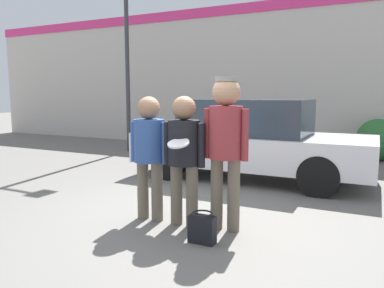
{
  "coord_description": "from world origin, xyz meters",
  "views": [
    {
      "loc": [
        2.28,
        -4.2,
        1.65
      ],
      "look_at": [
        0.16,
        0.07,
        1.02
      ],
      "focal_mm": 35.0,
      "sensor_mm": 36.0,
      "label": 1
    }
  ],
  "objects_px": {
    "person_left": "(149,147)",
    "person_right": "(226,137)",
    "person_middle_with_frisbee": "(184,149)",
    "parked_car_near": "(250,139)",
    "street_lamp": "(131,9)",
    "handbag": "(202,228)",
    "shrub": "(378,139)"
  },
  "relations": [
    {
      "from": "person_left",
      "to": "person_right",
      "type": "relative_size",
      "value": 0.87
    },
    {
      "from": "person_middle_with_frisbee",
      "to": "parked_car_near",
      "type": "height_order",
      "value": "person_middle_with_frisbee"
    },
    {
      "from": "street_lamp",
      "to": "parked_car_near",
      "type": "bearing_deg",
      "value": -24.55
    },
    {
      "from": "parked_car_near",
      "to": "person_right",
      "type": "bearing_deg",
      "value": -77.89
    },
    {
      "from": "handbag",
      "to": "shrub",
      "type": "bearing_deg",
      "value": 75.8
    },
    {
      "from": "handbag",
      "to": "person_left",
      "type": "bearing_deg",
      "value": 156.21
    },
    {
      "from": "parked_car_near",
      "to": "street_lamp",
      "type": "relative_size",
      "value": 0.68
    },
    {
      "from": "parked_car_near",
      "to": "shrub",
      "type": "bearing_deg",
      "value": 56.37
    },
    {
      "from": "person_middle_with_frisbee",
      "to": "handbag",
      "type": "relative_size",
      "value": 4.63
    },
    {
      "from": "shrub",
      "to": "person_left",
      "type": "bearing_deg",
      "value": -112.77
    },
    {
      "from": "person_left",
      "to": "person_right",
      "type": "height_order",
      "value": "person_right"
    },
    {
      "from": "parked_car_near",
      "to": "street_lamp",
      "type": "distance_m",
      "value": 5.51
    },
    {
      "from": "person_right",
      "to": "shrub",
      "type": "xyz_separation_m",
      "value": [
        1.65,
        6.3,
        -0.62
      ]
    },
    {
      "from": "person_left",
      "to": "street_lamp",
      "type": "bearing_deg",
      "value": 127.16
    },
    {
      "from": "parked_car_near",
      "to": "shrub",
      "type": "relative_size",
      "value": 4.31
    },
    {
      "from": "person_right",
      "to": "parked_car_near",
      "type": "bearing_deg",
      "value": 102.11
    },
    {
      "from": "person_right",
      "to": "person_middle_with_frisbee",
      "type": "bearing_deg",
      "value": -169.67
    },
    {
      "from": "person_right",
      "to": "handbag",
      "type": "xyz_separation_m",
      "value": [
        -0.07,
        -0.5,
        -0.98
      ]
    },
    {
      "from": "street_lamp",
      "to": "handbag",
      "type": "distance_m",
      "value": 7.97
    },
    {
      "from": "person_middle_with_frisbee",
      "to": "person_right",
      "type": "relative_size",
      "value": 0.88
    },
    {
      "from": "person_left",
      "to": "shrub",
      "type": "relative_size",
      "value": 1.55
    },
    {
      "from": "person_middle_with_frisbee",
      "to": "shrub",
      "type": "xyz_separation_m",
      "value": [
        2.16,
        6.39,
        -0.45
      ]
    },
    {
      "from": "person_left",
      "to": "shrub",
      "type": "distance_m",
      "value": 6.93
    },
    {
      "from": "person_right",
      "to": "street_lamp",
      "type": "relative_size",
      "value": 0.28
    },
    {
      "from": "person_left",
      "to": "person_middle_with_frisbee",
      "type": "distance_m",
      "value": 0.51
    },
    {
      "from": "person_left",
      "to": "street_lamp",
      "type": "relative_size",
      "value": 0.24
    },
    {
      "from": "person_middle_with_frisbee",
      "to": "handbag",
      "type": "height_order",
      "value": "person_middle_with_frisbee"
    },
    {
      "from": "shrub",
      "to": "handbag",
      "type": "distance_m",
      "value": 7.02
    },
    {
      "from": "person_left",
      "to": "handbag",
      "type": "relative_size",
      "value": 4.61
    },
    {
      "from": "parked_car_near",
      "to": "person_middle_with_frisbee",
      "type": "bearing_deg",
      "value": -87.97
    },
    {
      "from": "person_left",
      "to": "handbag",
      "type": "bearing_deg",
      "value": -23.79
    },
    {
      "from": "person_left",
      "to": "shrub",
      "type": "height_order",
      "value": "person_left"
    }
  ]
}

